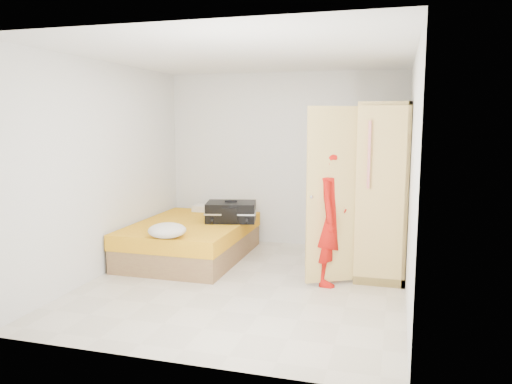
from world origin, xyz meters
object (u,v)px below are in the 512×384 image
(wardrobe, at_px, (379,194))
(person, at_px, (330,217))
(round_cushion, at_px, (167,230))
(bed, at_px, (191,240))
(suitcase, at_px, (231,212))

(wardrobe, xyz_separation_m, person, (-0.52, -0.56, -0.21))
(wardrobe, xyz_separation_m, round_cushion, (-2.42, -0.90, -0.41))
(person, bearing_deg, bed, 76.71)
(suitcase, height_order, round_cushion, suitcase)
(wardrobe, height_order, person, wardrobe)
(suitcase, bearing_deg, round_cushion, -123.74)
(wardrobe, relative_size, person, 1.32)
(wardrobe, xyz_separation_m, suitcase, (-2.00, 0.23, -0.37))
(bed, distance_m, suitcase, 0.68)
(suitcase, bearing_deg, bed, -168.68)
(bed, relative_size, wardrobe, 0.96)
(bed, height_order, round_cushion, round_cushion)
(bed, bearing_deg, wardrobe, 0.00)
(person, height_order, suitcase, person)
(suitcase, xyz_separation_m, round_cushion, (-0.43, -1.13, -0.05))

